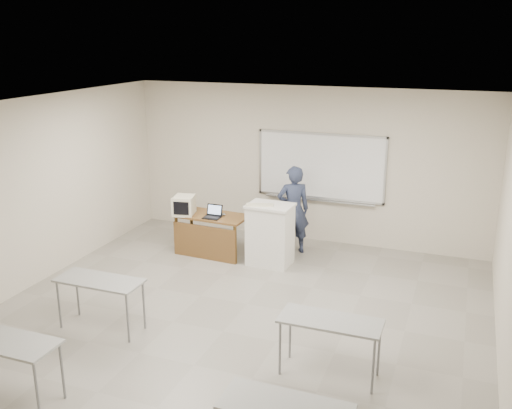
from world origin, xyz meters
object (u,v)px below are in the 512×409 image
at_px(laptop, 213,214).
at_px(mouse, 223,214).
at_px(whiteboard, 321,167).
at_px(presenter, 293,210).
at_px(instructor_desk, 210,228).
at_px(crt_monitor, 184,205).
at_px(podium, 270,234).
at_px(keyboard, 260,205).

distance_m(laptop, mouse, 0.22).
xyz_separation_m(whiteboard, presenter, (-0.30, -0.77, -0.66)).
distance_m(instructor_desk, crt_monitor, 0.64).
xyz_separation_m(podium, mouse, (-0.96, 0.15, 0.22)).
bearing_deg(instructor_desk, presenter, 30.92).
bearing_deg(instructor_desk, mouse, 42.24).
bearing_deg(crt_monitor, podium, -11.17).
xyz_separation_m(instructor_desk, crt_monitor, (-0.50, -0.01, 0.39)).
distance_m(podium, mouse, 1.00).
height_order(podium, crt_monitor, podium).
bearing_deg(mouse, podium, 3.58).
bearing_deg(instructor_desk, keyboard, -2.62).
bearing_deg(presenter, keyboard, 37.96).
height_order(laptop, keyboard, keyboard).
bearing_deg(laptop, keyboard, -5.72).
relative_size(podium, mouse, 11.41).
bearing_deg(crt_monitor, whiteboard, 22.56).
bearing_deg(crt_monitor, presenter, 9.08).
relative_size(whiteboard, presenter, 1.51).
bearing_deg(keyboard, whiteboard, 52.26).
distance_m(instructor_desk, mouse, 0.35).
xyz_separation_m(podium, presenter, (0.20, 0.70, 0.27)).
distance_m(podium, presenter, 0.78).
xyz_separation_m(whiteboard, podium, (-0.50, -1.47, -0.93)).
relative_size(instructor_desk, keyboard, 2.84).
height_order(instructor_desk, keyboard, keyboard).
bearing_deg(whiteboard, presenter, -110.95).
bearing_deg(keyboard, mouse, 146.14).
height_order(instructor_desk, presenter, presenter).
bearing_deg(laptop, presenter, 29.31).
distance_m(podium, crt_monitor, 1.71).
xyz_separation_m(laptop, presenter, (1.29, 0.72, 0.02)).
distance_m(whiteboard, presenter, 1.05).
height_order(instructor_desk, mouse, mouse).
distance_m(whiteboard, mouse, 2.09).
bearing_deg(mouse, keyboard, -5.94).
distance_m(whiteboard, crt_monitor, 2.69).
height_order(whiteboard, instructor_desk, whiteboard).
height_order(podium, mouse, podium).
xyz_separation_m(whiteboard, instructor_desk, (-1.66, -1.48, -0.95)).
relative_size(crt_monitor, presenter, 0.25).
relative_size(instructor_desk, podium, 1.20).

